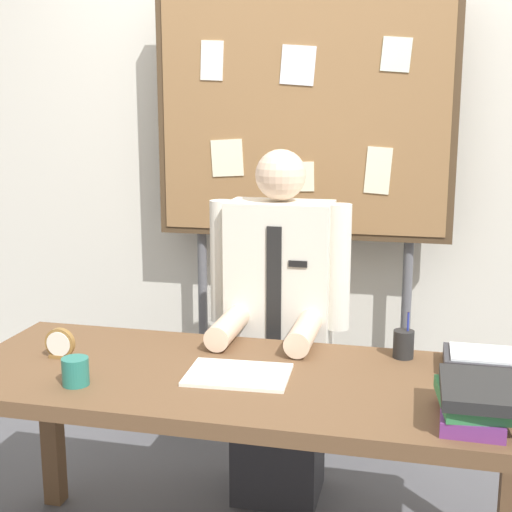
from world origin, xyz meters
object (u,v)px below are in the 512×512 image
desk_clock (60,345)px  pen_holder (404,344)px  person (279,343)px  paper_tray (485,361)px  book_stack (476,401)px  open_notebook (238,375)px  coffee_mug (75,371)px  desk (244,400)px  bulletin_board (302,123)px

desk_clock → pen_holder: (1.13, 0.27, 0.00)m
person → paper_tray: size_ratio=5.46×
book_stack → desk_clock: 1.35m
book_stack → open_notebook: bearing=166.8°
desk_clock → pen_holder: 1.16m
person → pen_holder: person is taller
coffee_mug → pen_holder: 1.08m
desk_clock → coffee_mug: size_ratio=1.21×
open_notebook → pen_holder: 0.58m
desk_clock → coffee_mug: desk_clock is taller
coffee_mug → paper_tray: bearing=19.1°
paper_tray → desk: bearing=-163.3°
book_stack → coffee_mug: bearing=-179.2°
desk → desk_clock: (-0.64, 0.01, 0.13)m
person → coffee_mug: 0.91m
desk → desk_clock: size_ratio=17.94×
person → coffee_mug: size_ratio=16.59×
bulletin_board → paper_tray: (0.75, -0.81, -0.74)m
desk → desk_clock: 0.66m
book_stack → open_notebook: book_stack is taller
desk_clock → paper_tray: 1.41m
desk → pen_holder: size_ratio=11.61×
person → bulletin_board: bulletin_board is taller
paper_tray → desk_clock: bearing=-171.1°
book_stack → desk: bearing=165.0°
desk → pen_holder: pen_holder is taller
desk → open_notebook: size_ratio=5.78×
desk_clock → paper_tray: desk_clock is taller
desk → coffee_mug: bearing=-157.2°
person → coffee_mug: bearing=-122.0°
book_stack → paper_tray: bearing=82.2°
bulletin_board → open_notebook: 1.30m
desk → desk_clock: bearing=179.4°
book_stack → coffee_mug: (-1.17, -0.02, -0.02)m
open_notebook → paper_tray: 0.80m
coffee_mug → book_stack: bearing=0.8°
book_stack → pen_holder: bearing=113.8°
desk → coffee_mug: size_ratio=21.72×
paper_tray → bulletin_board: bearing=132.7°
desk_clock → paper_tray: size_ratio=0.40×
open_notebook → pen_holder: size_ratio=2.01×
desk → desk_clock: desk_clock is taller
pen_holder → coffee_mug: bearing=-153.6°
desk → open_notebook: bearing=-120.8°
coffee_mug → pen_holder: pen_holder is taller
bulletin_board → desk_clock: bearing=-121.9°
pen_holder → paper_tray: (0.26, -0.05, -0.02)m
person → paper_tray: person is taller
book_stack → paper_tray: 0.42m
desk → bulletin_board: (-0.00, 1.04, 0.85)m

